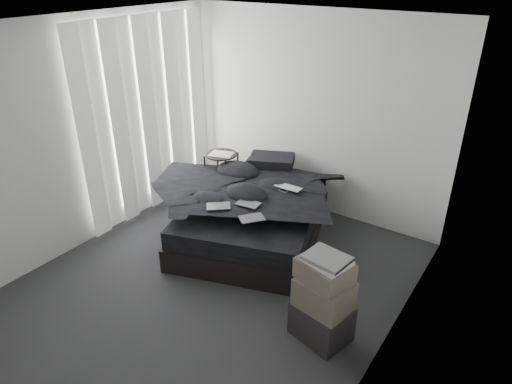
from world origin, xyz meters
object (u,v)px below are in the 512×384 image
Objects in this scene: bed at (254,226)px; box_lower at (321,321)px; laptop at (286,184)px; side_stand at (222,181)px.

bed is 4.24× the size of box_lower.
side_stand is (-1.14, 0.22, -0.36)m from laptop.
bed is 0.72m from laptop.
laptop is 1.77m from box_lower.
box_lower is (1.47, -1.07, 0.04)m from bed.
laptop is 0.42× the size of side_stand.
box_lower is at bearing -54.21° from bed.
bed is at bearing 143.98° from box_lower.
laptop is 1.21m from side_stand.
side_stand reaches higher than box_lower.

